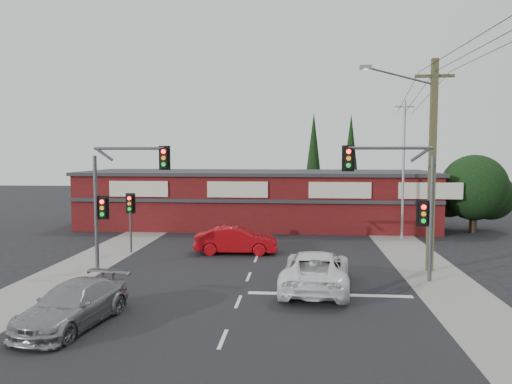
# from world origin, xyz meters

# --- Properties ---
(ground) EXTENTS (120.00, 120.00, 0.00)m
(ground) POSITION_xyz_m (0.00, 0.00, 0.00)
(ground) COLOR black
(ground) RESTS_ON ground
(road_strip) EXTENTS (14.00, 70.00, 0.01)m
(road_strip) POSITION_xyz_m (0.00, 5.00, 0.01)
(road_strip) COLOR black
(road_strip) RESTS_ON ground
(verge_left) EXTENTS (3.00, 70.00, 0.02)m
(verge_left) POSITION_xyz_m (-8.50, 5.00, 0.01)
(verge_left) COLOR gray
(verge_left) RESTS_ON ground
(verge_right) EXTENTS (3.00, 70.00, 0.02)m
(verge_right) POSITION_xyz_m (8.50, 5.00, 0.01)
(verge_right) COLOR gray
(verge_right) RESTS_ON ground
(stop_line) EXTENTS (6.50, 0.35, 0.01)m
(stop_line) POSITION_xyz_m (3.50, -1.50, 0.01)
(stop_line) COLOR silver
(stop_line) RESTS_ON ground
(white_suv) EXTENTS (3.10, 5.96, 1.60)m
(white_suv) POSITION_xyz_m (2.99, -0.66, 0.80)
(white_suv) COLOR white
(white_suv) RESTS_ON ground
(silver_suv) EXTENTS (2.71, 5.04, 1.39)m
(silver_suv) POSITION_xyz_m (-5.07, -5.78, 0.69)
(silver_suv) COLOR gray
(silver_suv) RESTS_ON ground
(red_sedan) EXTENTS (4.67, 1.84, 1.51)m
(red_sedan) POSITION_xyz_m (-1.23, 6.27, 0.76)
(red_sedan) COLOR #A2090F
(red_sedan) RESTS_ON ground
(lane_dashes) EXTENTS (0.12, 32.13, 0.01)m
(lane_dashes) POSITION_xyz_m (0.00, -2.74, 0.02)
(lane_dashes) COLOR silver
(lane_dashes) RESTS_ON ground
(shop_building) EXTENTS (27.30, 8.40, 4.22)m
(shop_building) POSITION_xyz_m (-0.99, 16.99, 2.13)
(shop_building) COLOR #4C0F10
(shop_building) RESTS_ON ground
(tree_cluster) EXTENTS (5.90, 5.10, 5.50)m
(tree_cluster) POSITION_xyz_m (14.69, 15.44, 2.90)
(tree_cluster) COLOR #2D2116
(tree_cluster) RESTS_ON ground
(conifer_near) EXTENTS (1.80, 1.80, 9.25)m
(conifer_near) POSITION_xyz_m (3.50, 24.00, 5.48)
(conifer_near) COLOR #2D2116
(conifer_near) RESTS_ON ground
(conifer_far) EXTENTS (1.80, 1.80, 9.25)m
(conifer_far) POSITION_xyz_m (7.00, 26.00, 5.48)
(conifer_far) COLOR #2D2116
(conifer_far) RESTS_ON ground
(traffic_mast_left) EXTENTS (3.77, 0.27, 5.97)m
(traffic_mast_left) POSITION_xyz_m (-6.43, 2.00, 3.93)
(traffic_mast_left) COLOR #47494C
(traffic_mast_left) RESTS_ON ground
(traffic_mast_right) EXTENTS (3.96, 0.27, 5.97)m
(traffic_mast_right) POSITION_xyz_m (6.86, 1.00, 3.95)
(traffic_mast_right) COLOR #47494C
(traffic_mast_right) RESTS_ON ground
(pedestal_signal) EXTENTS (0.55, 0.27, 3.38)m
(pedestal_signal) POSITION_xyz_m (-7.20, 6.01, 2.41)
(pedestal_signal) COLOR #47494C
(pedestal_signal) RESTS_ON ground
(utility_pole) EXTENTS (4.38, 0.59, 10.00)m
(utility_pole) POSITION_xyz_m (8.36, 2.99, 5.40)
(utility_pole) COLOR brown
(utility_pole) RESTS_ON ground
(steel_pole) EXTENTS (1.20, 0.16, 9.00)m
(steel_pole) POSITION_xyz_m (9.00, 12.00, 4.70)
(steel_pole) COLOR gray
(steel_pole) RESTS_ON ground
(power_lines) EXTENTS (2.01, 29.00, 1.22)m
(power_lines) POSITION_xyz_m (8.47, -2.47, 9.04)
(power_lines) COLOR black
(power_lines) RESTS_ON ground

